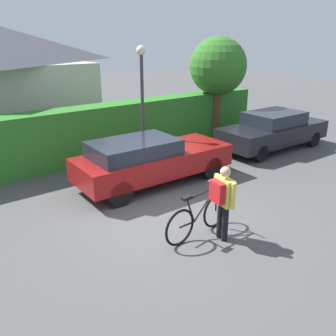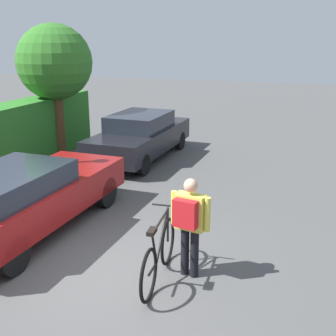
% 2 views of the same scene
% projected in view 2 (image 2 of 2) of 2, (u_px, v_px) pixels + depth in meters
% --- Properties ---
extents(ground_plane, '(60.00, 60.00, 0.00)m').
position_uv_depth(ground_plane, '(100.00, 268.00, 6.93)').
color(ground_plane, '#4C4C4C').
extents(parked_car_near, '(4.43, 1.76, 1.33)m').
position_uv_depth(parked_car_near, '(28.00, 196.00, 8.02)').
color(parked_car_near, maroon).
rests_on(parked_car_near, ground).
extents(parked_car_far, '(4.40, 1.76, 1.36)m').
position_uv_depth(parked_car_far, '(140.00, 136.00, 12.93)').
color(parked_car_far, black).
rests_on(parked_car_far, ground).
extents(bicycle, '(1.83, 0.50, 1.01)m').
position_uv_depth(bicycle, '(159.00, 255.00, 6.49)').
color(bicycle, black).
rests_on(bicycle, ground).
extents(person_rider, '(0.41, 0.63, 1.56)m').
position_uv_depth(person_rider, '(189.00, 219.00, 6.46)').
color(person_rider, black).
rests_on(person_rider, ground).
extents(tree_kerbside, '(2.20, 2.20, 3.90)m').
position_uv_depth(tree_kerbside, '(54.00, 63.00, 12.69)').
color(tree_kerbside, brown).
rests_on(tree_kerbside, ground).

